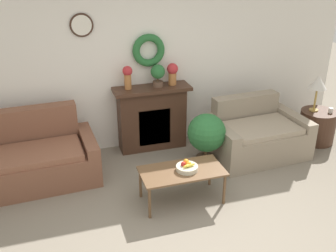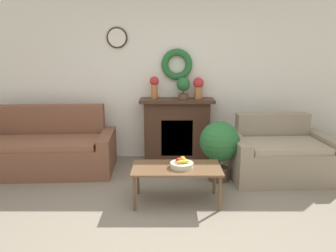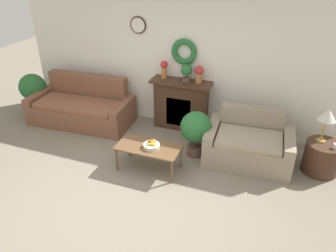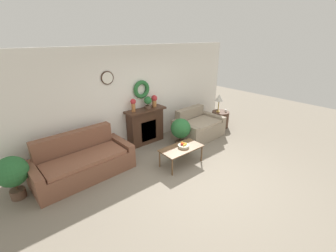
{
  "view_description": "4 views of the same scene",
  "coord_description": "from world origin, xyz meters",
  "px_view_note": "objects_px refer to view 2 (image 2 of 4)",
  "views": [
    {
      "loc": [
        -1.39,
        -3.11,
        2.94
      ],
      "look_at": [
        -0.01,
        1.28,
        0.85
      ],
      "focal_mm": 42.0,
      "sensor_mm": 36.0,
      "label": 1
    },
    {
      "loc": [
        -0.07,
        -2.8,
        1.78
      ],
      "look_at": [
        -0.09,
        1.36,
        0.81
      ],
      "focal_mm": 35.0,
      "sensor_mm": 36.0,
      "label": 2
    },
    {
      "loc": [
        1.89,
        -3.27,
        3.3
      ],
      "look_at": [
        0.22,
        1.22,
        0.65
      ],
      "focal_mm": 35.0,
      "sensor_mm": 36.0,
      "label": 3
    },
    {
      "loc": [
        -3.26,
        -2.61,
        2.92
      ],
      "look_at": [
        0.04,
        1.33,
        0.84
      ],
      "focal_mm": 24.0,
      "sensor_mm": 36.0,
      "label": 4
    }
  ],
  "objects_px": {
    "coffee_table": "(178,170)",
    "vase_on_mantel_right": "(200,86)",
    "vase_on_mantel_left": "(156,86)",
    "fireplace": "(178,129)",
    "couch_left": "(45,149)",
    "fruit_bowl": "(183,164)",
    "potted_plant_floor_by_loveseat": "(221,144)",
    "loveseat_right": "(281,155)",
    "potted_plant_on_mantel": "(185,86)"
  },
  "relations": [
    {
      "from": "vase_on_mantel_left",
      "to": "potted_plant_on_mantel",
      "type": "bearing_deg",
      "value": -2.5
    },
    {
      "from": "vase_on_mantel_left",
      "to": "vase_on_mantel_right",
      "type": "bearing_deg",
      "value": 0.0
    },
    {
      "from": "vase_on_mantel_left",
      "to": "potted_plant_on_mantel",
      "type": "relative_size",
      "value": 1.03
    },
    {
      "from": "vase_on_mantel_left",
      "to": "vase_on_mantel_right",
      "type": "xyz_separation_m",
      "value": [
        0.69,
        0.0,
        -0.01
      ]
    },
    {
      "from": "fireplace",
      "to": "coffee_table",
      "type": "bearing_deg",
      "value": -91.46
    },
    {
      "from": "loveseat_right",
      "to": "potted_plant_on_mantel",
      "type": "xyz_separation_m",
      "value": [
        -1.36,
        0.67,
        0.91
      ]
    },
    {
      "from": "loveseat_right",
      "to": "coffee_table",
      "type": "height_order",
      "value": "loveseat_right"
    },
    {
      "from": "loveseat_right",
      "to": "coffee_table",
      "type": "distance_m",
      "value": 1.73
    },
    {
      "from": "vase_on_mantel_left",
      "to": "potted_plant_floor_by_loveseat",
      "type": "xyz_separation_m",
      "value": [
        0.92,
        -0.88,
        -0.7
      ]
    },
    {
      "from": "fireplace",
      "to": "loveseat_right",
      "type": "xyz_separation_m",
      "value": [
        1.46,
        -0.69,
        -0.21
      ]
    },
    {
      "from": "couch_left",
      "to": "loveseat_right",
      "type": "bearing_deg",
      "value": -6.54
    },
    {
      "from": "fireplace",
      "to": "potted_plant_floor_by_loveseat",
      "type": "distance_m",
      "value": 1.04
    },
    {
      "from": "couch_left",
      "to": "coffee_table",
      "type": "relative_size",
      "value": 2.06
    },
    {
      "from": "couch_left",
      "to": "vase_on_mantel_right",
      "type": "relative_size",
      "value": 6.39
    },
    {
      "from": "potted_plant_on_mantel",
      "to": "potted_plant_floor_by_loveseat",
      "type": "distance_m",
      "value": 1.19
    },
    {
      "from": "fruit_bowl",
      "to": "vase_on_mantel_left",
      "type": "relative_size",
      "value": 0.77
    },
    {
      "from": "couch_left",
      "to": "potted_plant_floor_by_loveseat",
      "type": "xyz_separation_m",
      "value": [
        2.58,
        -0.4,
        0.21
      ]
    },
    {
      "from": "vase_on_mantel_left",
      "to": "vase_on_mantel_right",
      "type": "relative_size",
      "value": 1.05
    },
    {
      "from": "couch_left",
      "to": "vase_on_mantel_left",
      "type": "relative_size",
      "value": 6.09
    },
    {
      "from": "fireplace",
      "to": "vase_on_mantel_right",
      "type": "distance_m",
      "value": 0.77
    },
    {
      "from": "vase_on_mantel_left",
      "to": "potted_plant_floor_by_loveseat",
      "type": "bearing_deg",
      "value": -43.58
    },
    {
      "from": "vase_on_mantel_right",
      "to": "potted_plant_floor_by_loveseat",
      "type": "height_order",
      "value": "vase_on_mantel_right"
    },
    {
      "from": "couch_left",
      "to": "fruit_bowl",
      "type": "xyz_separation_m",
      "value": [
        2.04,
        -1.09,
        0.16
      ]
    },
    {
      "from": "loveseat_right",
      "to": "fruit_bowl",
      "type": "height_order",
      "value": "loveseat_right"
    },
    {
      "from": "loveseat_right",
      "to": "coffee_table",
      "type": "relative_size",
      "value": 1.43
    },
    {
      "from": "fruit_bowl",
      "to": "fireplace",
      "type": "bearing_deg",
      "value": 90.75
    },
    {
      "from": "fireplace",
      "to": "couch_left",
      "type": "relative_size",
      "value": 0.55
    },
    {
      "from": "potted_plant_on_mantel",
      "to": "vase_on_mantel_right",
      "type": "bearing_deg",
      "value": 4.83
    },
    {
      "from": "fireplace",
      "to": "couch_left",
      "type": "height_order",
      "value": "fireplace"
    },
    {
      "from": "couch_left",
      "to": "loveseat_right",
      "type": "relative_size",
      "value": 1.44
    },
    {
      "from": "coffee_table",
      "to": "potted_plant_on_mantel",
      "type": "height_order",
      "value": "potted_plant_on_mantel"
    },
    {
      "from": "coffee_table",
      "to": "vase_on_mantel_right",
      "type": "xyz_separation_m",
      "value": [
        0.38,
        1.55,
        0.81
      ]
    },
    {
      "from": "vase_on_mantel_left",
      "to": "fireplace",
      "type": "bearing_deg",
      "value": -0.91
    },
    {
      "from": "fruit_bowl",
      "to": "vase_on_mantel_left",
      "type": "height_order",
      "value": "vase_on_mantel_left"
    },
    {
      "from": "loveseat_right",
      "to": "potted_plant_on_mantel",
      "type": "relative_size",
      "value": 4.37
    },
    {
      "from": "vase_on_mantel_left",
      "to": "fruit_bowl",
      "type": "bearing_deg",
      "value": -76.38
    },
    {
      "from": "fireplace",
      "to": "potted_plant_floor_by_loveseat",
      "type": "height_order",
      "value": "fireplace"
    },
    {
      "from": "coffee_table",
      "to": "vase_on_mantel_left",
      "type": "height_order",
      "value": "vase_on_mantel_left"
    },
    {
      "from": "couch_left",
      "to": "vase_on_mantel_right",
      "type": "height_order",
      "value": "vase_on_mantel_right"
    },
    {
      "from": "loveseat_right",
      "to": "potted_plant_on_mantel",
      "type": "bearing_deg",
      "value": 150.24
    },
    {
      "from": "vase_on_mantel_left",
      "to": "vase_on_mantel_right",
      "type": "height_order",
      "value": "vase_on_mantel_left"
    },
    {
      "from": "fruit_bowl",
      "to": "potted_plant_floor_by_loveseat",
      "type": "bearing_deg",
      "value": 51.58
    },
    {
      "from": "potted_plant_on_mantel",
      "to": "potted_plant_floor_by_loveseat",
      "type": "bearing_deg",
      "value": -61.6
    },
    {
      "from": "coffee_table",
      "to": "vase_on_mantel_left",
      "type": "distance_m",
      "value": 1.78
    },
    {
      "from": "coffee_table",
      "to": "fruit_bowl",
      "type": "relative_size",
      "value": 3.82
    },
    {
      "from": "vase_on_mantel_right",
      "to": "potted_plant_floor_by_loveseat",
      "type": "distance_m",
      "value": 1.14
    },
    {
      "from": "vase_on_mantel_right",
      "to": "couch_left",
      "type": "bearing_deg",
      "value": -168.69
    },
    {
      "from": "fireplace",
      "to": "potted_plant_floor_by_loveseat",
      "type": "bearing_deg",
      "value": -57.11
    },
    {
      "from": "fireplace",
      "to": "potted_plant_on_mantel",
      "type": "relative_size",
      "value": 3.45
    },
    {
      "from": "loveseat_right",
      "to": "vase_on_mantel_left",
      "type": "distance_m",
      "value": 2.15
    }
  ]
}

